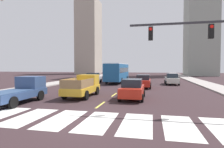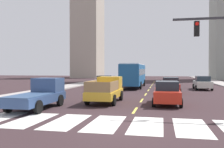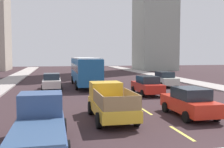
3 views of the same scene
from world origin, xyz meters
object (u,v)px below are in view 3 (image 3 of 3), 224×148
Objects in this scene: sedan_mid at (147,85)px; sedan_far at (190,102)px; sedan_near_left at (52,81)px; sedan_near_right at (164,79)px; pickup_stakebed at (110,102)px; pickup_dark at (40,123)px; city_bus at (85,70)px.

sedan_mid and sedan_far have the same top height.
sedan_near_left is 12.68m from sedan_near_right.
pickup_dark is (-3.68, -3.91, -0.02)m from pickup_stakebed.
city_bus is (4.02, 19.58, 1.03)m from pickup_dark.
sedan_mid is at bearing 86.96° from sedan_far.
pickup_dark is 21.83m from sedan_near_right.
sedan_far is (8.35, 3.27, -0.06)m from pickup_dark.
pickup_dark reaches higher than sedan_far.
sedan_far is (-4.61, -14.29, 0.00)m from sedan_near_right.
city_bus is 9.09m from sedan_mid.
sedan_near_right is at bearing -13.93° from city_bus.
sedan_mid is 6.95m from sedan_near_right.
pickup_dark is at bearing -125.30° from sedan_mid.
pickup_stakebed is 1.18× the size of sedan_mid.
pickup_dark is 17.46m from sedan_near_left.
sedan_near_left is at bearing 119.93° from sedan_far.
sedan_near_right is 15.02m from sedan_far.
pickup_stakebed is 4.71m from sedan_far.
sedan_near_right is (12.96, 17.56, -0.06)m from pickup_dark.
city_bus reaches higher than sedan_far.
sedan_far is at bearing -92.10° from sedan_mid.
sedan_mid is 8.70m from sedan_far.
sedan_far is at bearing -61.64° from sedan_near_left.
pickup_dark is 8.97m from sedan_far.
city_bus reaches higher than pickup_stakebed.
pickup_stakebed is 13.97m from sedan_near_left.
sedan_near_left and sedan_far have the same top height.
pickup_stakebed is at bearing -124.70° from sedan_near_right.
sedan_near_right is at bearing -0.83° from sedan_near_left.
pickup_stakebed is 9.56m from sedan_mid.
pickup_stakebed is 1.18× the size of sedan_far.
city_bus is at bearing 75.37° from pickup_dark.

